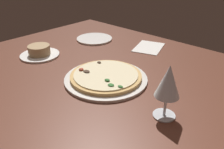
{
  "coord_description": "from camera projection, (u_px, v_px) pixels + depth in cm",
  "views": [
    {
      "loc": [
        -47.14,
        54.35,
        45.66
      ],
      "look_at": [
        2.62,
        0.48,
        7.0
      ],
      "focal_mm": 36.93,
      "sensor_mm": 36.0,
      "label": 1
    }
  ],
  "objects": [
    {
      "name": "side_plate",
      "position": [
        94.0,
        39.0,
        1.25
      ],
      "size": [
        19.21,
        19.21,
        0.9
      ],
      "primitive_type": "cylinder",
      "color": "silver",
      "rests_on": "dining_table"
    },
    {
      "name": "ramekin_on_saucer",
      "position": [
        39.0,
        52.0,
        1.05
      ],
      "size": [
        17.61,
        17.61,
        4.98
      ],
      "color": "white",
      "rests_on": "dining_table"
    },
    {
      "name": "wine_glass_far",
      "position": [
        168.0,
        83.0,
        0.61
      ],
      "size": [
        7.02,
        7.02,
        16.2
      ],
      "color": "silver",
      "rests_on": "dining_table"
    },
    {
      "name": "pizza_main",
      "position": [
        106.0,
        77.0,
        0.85
      ],
      "size": [
        30.68,
        30.68,
        3.36
      ],
      "color": "silver",
      "rests_on": "dining_table"
    },
    {
      "name": "dining_table",
      "position": [
        118.0,
        88.0,
        0.84
      ],
      "size": [
        150.0,
        110.0,
        4.0
      ],
      "primitive_type": "cube",
      "color": "brown",
      "rests_on": "ground"
    },
    {
      "name": "paper_menu",
      "position": [
        149.0,
        47.0,
        1.15
      ],
      "size": [
        17.25,
        20.38,
        0.3
      ],
      "primitive_type": "cube",
      "rotation": [
        0.0,
        0.0,
        0.32
      ],
      "color": "white",
      "rests_on": "dining_table"
    }
  ]
}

